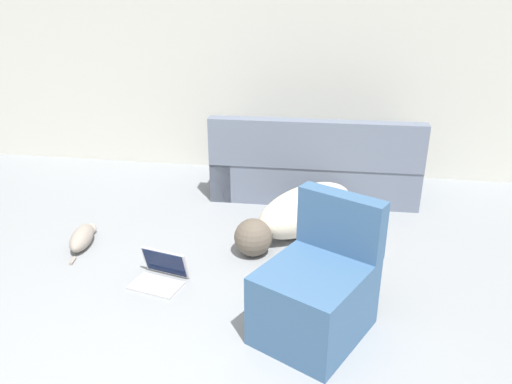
{
  "coord_description": "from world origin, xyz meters",
  "views": [
    {
      "loc": [
        0.82,
        -1.55,
        1.99
      ],
      "look_at": [
        0.26,
        1.88,
        0.5
      ],
      "focal_mm": 35.0,
      "sensor_mm": 36.0,
      "label": 1
    }
  ],
  "objects_px": {
    "cat": "(83,237)",
    "side_chair": "(318,291)",
    "couch": "(314,169)",
    "laptop_open": "(161,272)",
    "dog": "(300,213)"
  },
  "relations": [
    {
      "from": "dog",
      "to": "cat",
      "type": "bearing_deg",
      "value": -34.59
    },
    {
      "from": "couch",
      "to": "cat",
      "type": "relative_size",
      "value": 3.55
    },
    {
      "from": "dog",
      "to": "cat",
      "type": "height_order",
      "value": "dog"
    },
    {
      "from": "laptop_open",
      "to": "dog",
      "type": "bearing_deg",
      "value": 56.63
    },
    {
      "from": "cat",
      "to": "side_chair",
      "type": "relative_size",
      "value": 0.66
    },
    {
      "from": "couch",
      "to": "laptop_open",
      "type": "height_order",
      "value": "couch"
    },
    {
      "from": "couch",
      "to": "cat",
      "type": "distance_m",
      "value": 2.25
    },
    {
      "from": "couch",
      "to": "laptop_open",
      "type": "distance_m",
      "value": 2.03
    },
    {
      "from": "couch",
      "to": "laptop_open",
      "type": "relative_size",
      "value": 4.93
    },
    {
      "from": "cat",
      "to": "side_chair",
      "type": "bearing_deg",
      "value": -120.31
    },
    {
      "from": "side_chair",
      "to": "laptop_open",
      "type": "bearing_deg",
      "value": -170.98
    },
    {
      "from": "couch",
      "to": "dog",
      "type": "distance_m",
      "value": 0.9
    },
    {
      "from": "couch",
      "to": "side_chair",
      "type": "relative_size",
      "value": 2.36
    },
    {
      "from": "cat",
      "to": "laptop_open",
      "type": "xyz_separation_m",
      "value": [
        0.8,
        -0.39,
        -0.0
      ]
    },
    {
      "from": "cat",
      "to": "dog",
      "type": "bearing_deg",
      "value": -82.84
    }
  ]
}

